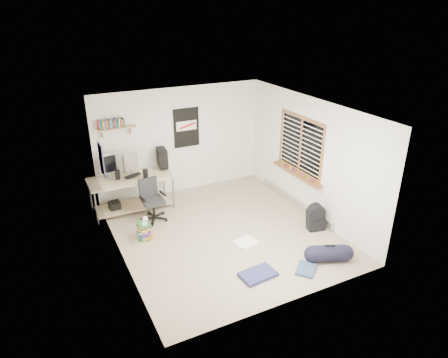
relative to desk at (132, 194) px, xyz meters
name	(u,v)px	position (x,y,z in m)	size (l,w,h in m)	color
floor	(224,233)	(1.35, -1.77, -0.37)	(4.00, 4.50, 0.01)	gray
ceiling	(224,109)	(1.35, -1.77, 2.14)	(4.00, 4.50, 0.01)	white
back_wall	(181,141)	(1.35, 0.48, 0.89)	(4.00, 0.01, 2.50)	silver
left_wall	(116,196)	(-0.66, -1.77, 0.89)	(0.01, 4.50, 2.50)	silver
right_wall	(310,158)	(3.35, -1.77, 0.89)	(0.01, 4.50, 2.50)	silver
desk	(132,194)	(0.00, 0.00, 0.00)	(1.78, 0.78, 0.81)	tan
monitor_left	(109,167)	(-0.40, 0.16, 0.65)	(0.38, 0.09, 0.42)	#959599
monitor_right	(131,166)	(0.04, 0.05, 0.65)	(0.37, 0.09, 0.41)	#B3B3B8
pc_tower	(162,158)	(0.79, 0.19, 0.66)	(0.19, 0.40, 0.42)	black
keyboard	(133,175)	(0.04, -0.04, 0.46)	(0.36, 0.13, 0.02)	black
speaker_left	(118,175)	(-0.27, -0.06, 0.54)	(0.10, 0.10, 0.19)	black
speaker_right	(145,174)	(0.25, -0.29, 0.55)	(0.10, 0.10, 0.20)	black
office_chair	(153,199)	(0.27, -0.65, 0.12)	(0.58, 0.58, 0.89)	black
wall_shelf	(117,128)	(-0.10, 0.37, 1.42)	(0.80, 0.22, 0.24)	tan
poster_back_wall	(186,128)	(1.50, 0.46, 1.19)	(0.62, 0.03, 0.92)	black
poster_left_wall	(101,159)	(-0.64, -0.57, 1.14)	(0.02, 0.42, 0.60)	navy
window	(300,145)	(3.30, -1.47, 1.08)	(0.10, 1.50, 1.26)	brown
baseboard_heater	(295,202)	(3.30, -1.47, -0.28)	(0.08, 2.50, 0.18)	#B7B2A8
backpack	(315,220)	(3.07, -2.46, -0.16)	(0.33, 0.27, 0.44)	black
duffel_bag	(329,254)	(2.58, -3.45, -0.22)	(0.30, 0.30, 0.59)	black
tshirt	(246,242)	(1.55, -2.32, -0.34)	(0.41, 0.35, 0.04)	white
jeans_a	(258,274)	(1.24, -3.27, -0.33)	(0.60, 0.38, 0.07)	navy
jeans_b	(306,269)	(2.05, -3.51, -0.34)	(0.40, 0.30, 0.05)	navy
book_stack	(144,232)	(-0.13, -1.28, -0.21)	(0.48, 0.40, 0.33)	brown
desk_lamp	(144,222)	(-0.11, -1.30, 0.02)	(0.11, 0.18, 0.18)	white
subwoofer	(115,207)	(-0.40, 0.01, -0.22)	(0.23, 0.23, 0.25)	black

